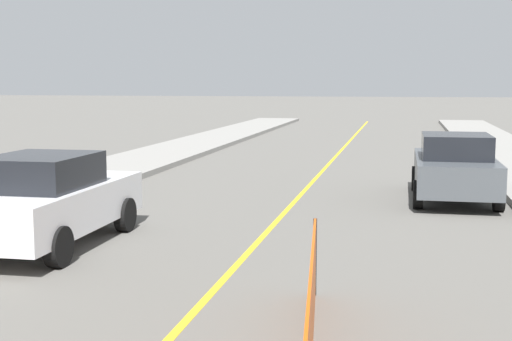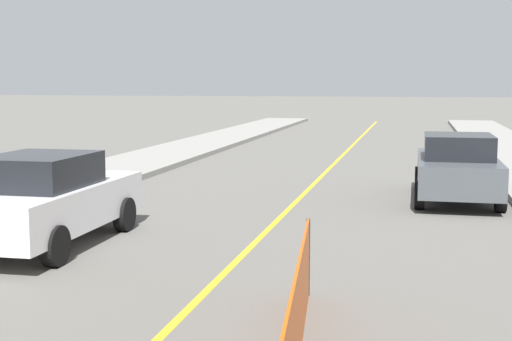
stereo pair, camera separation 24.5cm
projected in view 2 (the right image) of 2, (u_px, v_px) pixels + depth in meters
The scene contains 4 objects.
lane_stripe at pixel (305, 192), 18.12m from camera, with size 0.12×66.20×0.01m.
sidewalk_left at pixel (76, 182), 19.49m from camera, with size 2.94×66.20×0.17m.
parked_car_curb_near at pixel (45, 199), 12.22m from camera, with size 1.93×4.31×1.59m.
parked_car_curb_mid at pixel (457, 168), 16.74m from camera, with size 1.93×4.30×1.59m.
Camera 2 is at (2.69, 15.35, 2.81)m, focal length 50.00 mm.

